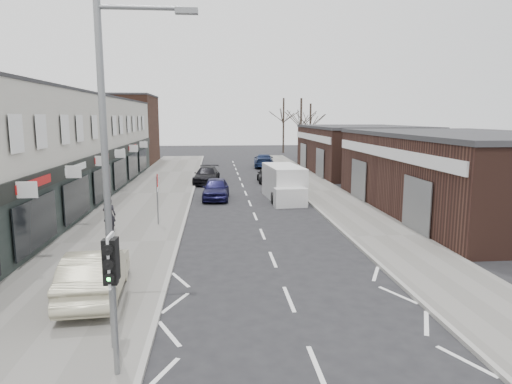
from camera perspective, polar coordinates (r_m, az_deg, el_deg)
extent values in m
plane|color=black|center=(12.81, 5.63, -16.58)|extent=(160.00, 160.00, 0.00)
cube|color=slate|center=(34.07, -12.70, -0.22)|extent=(5.50, 64.00, 0.12)
cube|color=slate|center=(34.70, 8.22, 0.09)|extent=(3.50, 64.00, 0.12)
cube|color=#BAB7AA|center=(32.87, -25.28, 4.90)|extent=(8.00, 41.00, 7.10)
cube|color=#42271C|center=(57.45, -16.60, 7.39)|extent=(8.00, 10.00, 8.00)
cube|color=#3A211A|center=(29.47, 24.90, 1.97)|extent=(10.00, 18.00, 4.50)
cube|color=#3A211A|center=(47.76, 12.89, 5.11)|extent=(10.00, 16.00, 4.50)
cylinder|color=slate|center=(10.35, -17.34, -13.67)|extent=(0.12, 0.12, 3.00)
cube|color=silver|center=(10.00, -17.63, -8.12)|extent=(0.05, 0.55, 1.10)
cube|color=black|center=(9.89, -17.78, -8.32)|extent=(0.28, 0.22, 0.95)
sphere|color=#0CE533|center=(9.87, -17.84, -10.19)|extent=(0.18, 0.18, 0.18)
cube|color=black|center=(10.11, -17.48, -7.91)|extent=(0.26, 0.20, 0.90)
cylinder|color=slate|center=(10.90, -18.21, 1.10)|extent=(0.16, 0.16, 8.00)
cylinder|color=slate|center=(10.88, -14.34, 21.42)|extent=(1.80, 0.10, 0.10)
cube|color=slate|center=(10.77, -8.67, 21.45)|extent=(0.50, 0.22, 0.12)
cylinder|color=slate|center=(23.87, -12.21, -1.05)|extent=(0.07, 0.07, 2.50)
cube|color=white|center=(23.77, -12.14, 0.38)|extent=(0.04, 0.45, 0.25)
cube|color=white|center=(31.45, 3.46, 1.22)|extent=(2.48, 5.20, 2.30)
cube|color=white|center=(28.65, 4.33, -0.71)|extent=(2.10, 1.04, 1.21)
cylinder|color=black|center=(29.72, 2.16, -0.75)|extent=(0.24, 0.77, 0.77)
cylinder|color=black|center=(30.01, 5.72, -0.69)|extent=(0.24, 0.77, 0.77)
cylinder|color=black|center=(33.17, 1.39, 0.32)|extent=(0.24, 0.77, 0.77)
cylinder|color=black|center=(33.44, 4.59, 0.37)|extent=(0.24, 0.77, 0.77)
imported|color=#B7B192|center=(15.01, -19.46, -9.59)|extent=(1.90, 4.60, 1.48)
imported|color=black|center=(22.96, -17.86, -2.77)|extent=(0.62, 0.41, 1.66)
imported|color=#14133B|center=(31.38, -5.03, 0.42)|extent=(1.96, 4.40, 1.47)
imported|color=black|center=(38.99, -6.19, 2.10)|extent=(2.43, 5.00, 1.40)
imported|color=silver|center=(35.98, 4.07, 1.47)|extent=(1.58, 4.11, 1.33)
imported|color=black|center=(39.47, 1.34, 2.15)|extent=(1.57, 3.78, 1.28)
imported|color=#162245|center=(51.30, 0.97, 3.95)|extent=(2.58, 5.39, 1.52)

